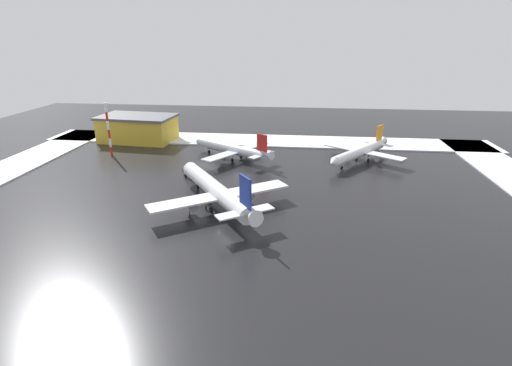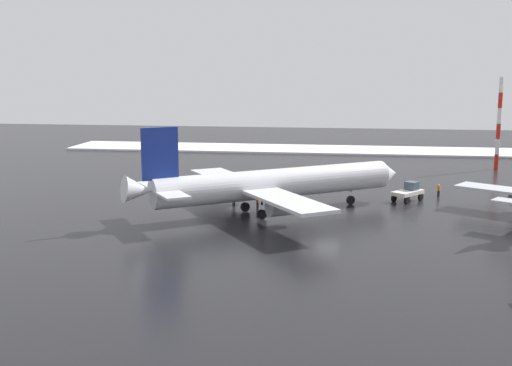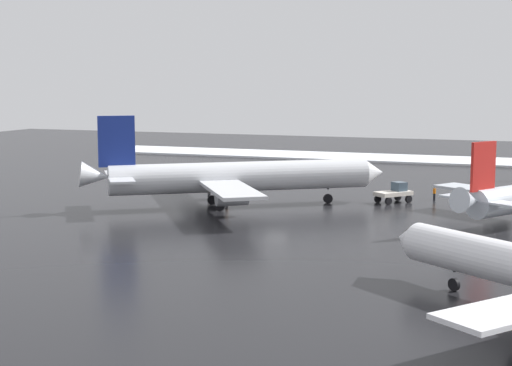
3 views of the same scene
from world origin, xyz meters
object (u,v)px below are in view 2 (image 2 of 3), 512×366
(ground_crew_by_nose_gear, at_px, (234,197))
(ground_crew_mid_apron, at_px, (439,190))
(antenna_mast, at_px, (499,124))
(pushback_tug, at_px, (409,191))
(airplane_foreground_jet, at_px, (270,184))
(ground_crew_near_tug, at_px, (258,202))

(ground_crew_by_nose_gear, relative_size, ground_crew_mid_apron, 1.00)
(ground_crew_by_nose_gear, height_order, antenna_mast, antenna_mast)
(antenna_mast, bearing_deg, pushback_tug, 149.65)
(pushback_tug, bearing_deg, antenna_mast, 8.26)
(airplane_foreground_jet, bearing_deg, ground_crew_near_tug, 96.87)
(airplane_foreground_jet, height_order, antenna_mast, antenna_mast)
(ground_crew_near_tug, distance_m, antenna_mast, 52.85)
(airplane_foreground_jet, distance_m, ground_crew_mid_apron, 25.57)
(pushback_tug, relative_size, antenna_mast, 0.31)
(ground_crew_near_tug, xyz_separation_m, ground_crew_mid_apron, (11.53, -23.29, 0.00))
(airplane_foreground_jet, xyz_separation_m, pushback_tug, (10.02, -17.23, -2.34))
(ground_crew_near_tug, bearing_deg, ground_crew_by_nose_gear, 173.65)
(ground_crew_by_nose_gear, xyz_separation_m, antenna_mast, (35.13, -39.84, 6.97))
(ground_crew_mid_apron, bearing_deg, airplane_foreground_jet, -14.47)
(ground_crew_mid_apron, bearing_deg, pushback_tug, -7.41)
(pushback_tug, height_order, antenna_mast, antenna_mast)
(ground_crew_mid_apron, distance_m, antenna_mast, 30.07)
(pushback_tug, distance_m, ground_crew_by_nose_gear, 23.11)
(airplane_foreground_jet, distance_m, pushback_tug, 20.07)
(antenna_mast, bearing_deg, ground_crew_by_nose_gear, 131.41)
(ground_crew_mid_apron, height_order, antenna_mast, antenna_mast)
(pushback_tug, height_order, ground_crew_near_tug, pushback_tug)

